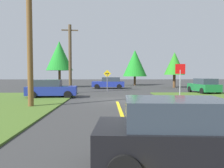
{
  "coord_description": "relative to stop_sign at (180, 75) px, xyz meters",
  "views": [
    {
      "loc": [
        -0.77,
        -17.47,
        2.19
      ],
      "look_at": [
        -0.3,
        3.35,
        1.15
      ],
      "focal_mm": 34.57,
      "sensor_mm": 36.0,
      "label": 1
    }
  ],
  "objects": [
    {
      "name": "car_approaching_junction",
      "position": [
        -5.39,
        14.23,
        -1.24
      ],
      "size": [
        4.7,
        2.37,
        1.62
      ],
      "rotation": [
        0.0,
        0.0,
        3.07
      ],
      "color": "navy",
      "rests_on": "ground"
    },
    {
      "name": "oak_tree_right",
      "position": [
        -13.08,
        17.07,
        2.82
      ],
      "size": [
        4.09,
        4.09,
        7.13
      ],
      "color": "brown",
      "rests_on": "ground"
    },
    {
      "name": "direction_sign",
      "position": [
        -5.67,
        9.29,
        -0.43
      ],
      "size": [
        0.91,
        0.08,
        2.6
      ],
      "color": "slate",
      "rests_on": "ground"
    },
    {
      "name": "ground_plane",
      "position": [
        -4.9,
        0.87,
        -2.05
      ],
      "size": [
        120.0,
        120.0,
        0.0
      ],
      "primitive_type": "plane",
      "color": "#363636"
    },
    {
      "name": "parked_car_near_building",
      "position": [
        -10.71,
        2.69,
        -1.25
      ],
      "size": [
        4.47,
        2.24,
        1.62
      ],
      "rotation": [
        0.0,
        0.0,
        0.07
      ],
      "color": "navy",
      "rests_on": "ground"
    },
    {
      "name": "lane_stripe_center",
      "position": [
        -4.9,
        -7.13,
        -2.04
      ],
      "size": [
        0.2,
        14.0,
        0.01
      ],
      "primitive_type": "cube",
      "color": "yellow",
      "rests_on": "ground"
    },
    {
      "name": "stop_sign",
      "position": [
        0.0,
        0.0,
        0.0
      ],
      "size": [
        0.76,
        0.11,
        2.91
      ],
      "rotation": [
        0.0,
        0.0,
        3.05
      ],
      "color": "#9EA0A8",
      "rests_on": "ground"
    },
    {
      "name": "utility_pole_near",
      "position": [
        -10.57,
        -2.74,
        1.92
      ],
      "size": [
        1.76,
        0.62,
        7.77
      ],
      "color": "brown",
      "rests_on": "ground"
    },
    {
      "name": "oak_tree_left",
      "position": [
        -0.63,
        22.58,
        1.96
      ],
      "size": [
        4.34,
        4.34,
        6.41
      ],
      "color": "brown",
      "rests_on": "ground"
    },
    {
      "name": "utility_pole_mid",
      "position": [
        -9.74,
        7.28,
        1.78
      ],
      "size": [
        1.8,
        0.34,
        7.49
      ],
      "color": "brown",
      "rests_on": "ground"
    },
    {
      "name": "car_behind_on_main_road",
      "position": [
        -3.98,
        -11.86,
        -1.25
      ],
      "size": [
        4.12,
        2.2,
        1.62
      ],
      "rotation": [
        0.0,
        0.0,
        -0.07
      ],
      "color": "black",
      "rests_on": "ground"
    },
    {
      "name": "pine_tree_center",
      "position": [
        4.51,
        15.82,
        1.59
      ],
      "size": [
        3.09,
        3.09,
        5.37
      ],
      "color": "brown",
      "rests_on": "ground"
    },
    {
      "name": "car_on_crossroad",
      "position": [
        4.93,
        6.68,
        -1.25
      ],
      "size": [
        2.31,
        4.17,
        1.62
      ],
      "rotation": [
        0.0,
        0.0,
        1.65
      ],
      "color": "#196B33",
      "rests_on": "ground"
    }
  ]
}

